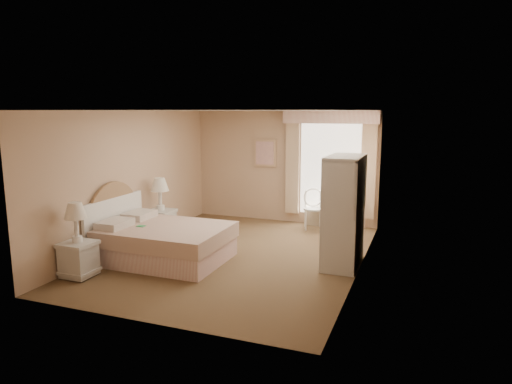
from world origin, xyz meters
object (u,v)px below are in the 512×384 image
at_px(nightstand_near, 78,250).
at_px(round_table, 338,209).
at_px(bed, 161,240).
at_px(nightstand_far, 161,216).
at_px(cafe_chair, 313,205).
at_px(armoire, 344,220).

height_order(nightstand_near, round_table, nightstand_near).
bearing_deg(bed, nightstand_far, 121.85).
distance_m(cafe_chair, armoire, 2.40).
bearing_deg(bed, armoire, 15.82).
relative_size(round_table, armoire, 0.42).
bearing_deg(nightstand_far, round_table, 27.55).
height_order(bed, nightstand_far, bed).
relative_size(nightstand_near, armoire, 0.63).
relative_size(nightstand_near, cafe_chair, 1.32).
bearing_deg(round_table, bed, -131.33).
bearing_deg(armoire, nightstand_near, -151.55).
relative_size(cafe_chair, armoire, 0.48).
bearing_deg(armoire, bed, -164.18).
height_order(round_table, cafe_chair, cafe_chair).
xyz_separation_m(bed, nightstand_far, (-0.71, 1.15, 0.11)).
height_order(bed, nightstand_near, bed).
distance_m(nightstand_near, round_table, 5.09).
bearing_deg(bed, round_table, 48.67).
height_order(bed, round_table, bed).
xyz_separation_m(round_table, armoire, (0.46, -1.98, 0.24)).
xyz_separation_m(nightstand_far, round_table, (3.19, 1.66, 0.06)).
relative_size(bed, armoire, 1.15).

